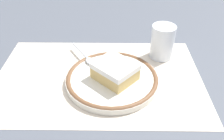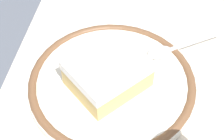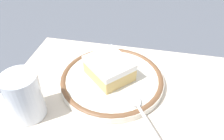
% 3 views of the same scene
% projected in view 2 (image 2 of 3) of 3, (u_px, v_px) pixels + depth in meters
% --- Properties ---
extents(ground_plane, '(2.40, 2.40, 0.00)m').
position_uv_depth(ground_plane, '(129.00, 71.00, 0.46)').
color(ground_plane, '#4C515B').
extents(placemat, '(0.49, 0.32, 0.00)m').
position_uv_depth(placemat, '(129.00, 70.00, 0.46)').
color(placemat, beige).
rests_on(placemat, ground_plane).
extents(plate, '(0.21, 0.21, 0.02)m').
position_uv_depth(plate, '(112.00, 83.00, 0.44)').
color(plate, silver).
rests_on(plate, placemat).
extents(cake_slice, '(0.12, 0.11, 0.04)m').
position_uv_depth(cake_slice, '(108.00, 74.00, 0.41)').
color(cake_slice, '#DBB76B').
rests_on(cake_slice, plate).
extents(spoon, '(0.08, 0.11, 0.01)m').
position_uv_depth(spoon, '(172.00, 49.00, 0.46)').
color(spoon, silver).
rests_on(spoon, plate).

